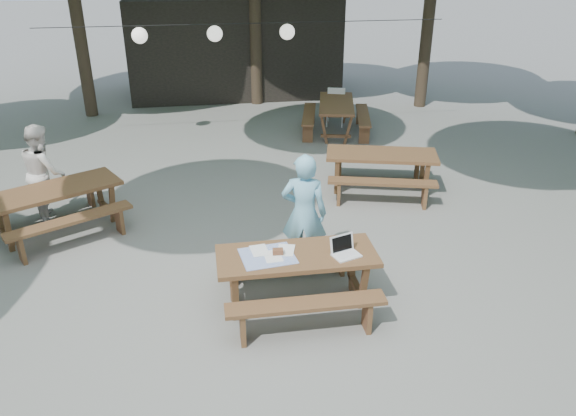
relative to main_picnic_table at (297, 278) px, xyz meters
The scene contains 12 objects.
ground 1.01m from the main_picnic_table, 118.91° to the left, with size 80.00×80.00×0.00m, color #63635F.
pavilion 11.36m from the main_picnic_table, 89.74° to the left, with size 6.00×3.00×2.80m, color black.
main_picnic_table is the anchor object (origin of this frame).
picnic_table_nw 4.30m from the main_picnic_table, 143.06° to the left, with size 2.43×2.30×0.75m.
picnic_table_ne 3.95m from the main_picnic_table, 57.04° to the left, with size 2.24×2.01×0.75m.
picnic_table_far_e 7.15m from the main_picnic_table, 72.58° to the left, with size 1.97×2.21×0.75m.
woman 1.02m from the main_picnic_table, 73.81° to the left, with size 0.63×0.42×1.74m, color #78BFDC.
second_person 4.89m from the main_picnic_table, 139.31° to the left, with size 0.79×0.61×1.62m, color white.
plastic_chair 7.79m from the main_picnic_table, 73.02° to the left, with size 0.55×0.55×0.90m.
laptop 0.73m from the main_picnic_table, ahead, with size 0.40×0.35×0.24m.
tabletop_clutter 0.50m from the main_picnic_table, behind, with size 0.74×0.63×0.08m.
paper_lanterns 7.13m from the main_picnic_table, 95.33° to the left, with size 9.00×0.34×0.38m.
Camera 1 is at (-0.60, -6.75, 4.31)m, focal length 35.00 mm.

